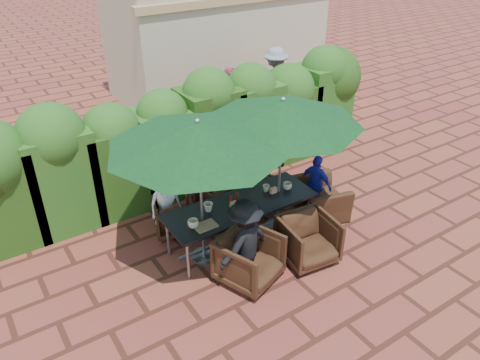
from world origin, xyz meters
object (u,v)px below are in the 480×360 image
dining_table (241,208)px  chair_far_mid (215,194)px  umbrella_right (283,112)px  chair_far_left (174,214)px  chair_far_right (248,187)px  chair_near_right (308,238)px  chair_end_right (320,194)px  umbrella_left (198,135)px  chair_near_left (249,257)px

dining_table → chair_far_mid: (0.10, 1.01, -0.31)m
chair_far_mid → umbrella_right: bearing=110.5°
chair_far_left → chair_far_mid: (0.92, 0.13, 0.02)m
umbrella_right → chair_far_right: umbrella_right is taller
dining_table → chair_far_mid: size_ratio=3.51×
chair_far_left → chair_far_right: chair_far_right is taller
chair_far_left → chair_far_right: bearing=-161.9°
chair_near_right → chair_end_right: 1.36m
chair_far_right → chair_near_right: 1.89m
chair_far_mid → chair_end_right: (1.57, -1.12, 0.06)m
umbrella_right → chair_far_right: (-0.02, 0.91, -1.83)m
umbrella_left → chair_far_left: 2.08m
chair_far_mid → chair_far_right: chair_far_right is taller
umbrella_right → dining_table: bearing=177.9°
umbrella_left → umbrella_right: bearing=0.2°
chair_far_left → chair_near_left: (0.39, -1.76, 0.08)m
dining_table → chair_near_left: size_ratio=3.02×
chair_far_left → chair_end_right: bearing=176.3°
chair_near_left → chair_far_right: bearing=35.9°
umbrella_right → chair_far_right: 2.05m
chair_far_right → chair_near_right: bearing=90.3°
chair_far_right → chair_end_right: bearing=136.6°
umbrella_right → chair_near_right: size_ratio=3.06×
chair_far_mid → chair_near_left: 1.96m
dining_table → chair_near_left: bearing=-116.1°
chair_far_left → chair_far_mid: size_ratio=0.93×
chair_far_right → chair_end_right: size_ratio=0.77×
umbrella_right → chair_end_right: 2.00m
umbrella_left → chair_end_right: bearing=-1.9°
umbrella_right → chair_far_left: umbrella_right is taller
umbrella_left → chair_near_right: umbrella_left is taller
umbrella_left → dining_table: bearing=2.5°
chair_near_right → chair_far_mid: bearing=111.8°
chair_near_right → chair_end_right: bearing=47.5°
dining_table → chair_near_right: chair_near_right is taller
chair_far_left → chair_end_right: chair_end_right is taller
dining_table → umbrella_left: (-0.75, -0.03, 1.54)m
chair_end_right → chair_near_right: bearing=145.4°
chair_near_left → chair_near_right: size_ratio=1.02×
chair_far_left → chair_far_right: (1.57, 0.00, 0.04)m
umbrella_right → chair_far_mid: (-0.67, 1.04, -1.84)m
chair_far_left → chair_near_left: 1.81m
dining_table → chair_far_right: (0.75, 0.88, -0.30)m
chair_near_left → chair_near_right: (1.06, -0.12, -0.01)m
dining_table → chair_end_right: size_ratio=2.63×
chair_far_mid → chair_far_right: size_ratio=0.97×
dining_table → chair_end_right: chair_end_right is taller
dining_table → chair_near_left: (-0.43, -0.88, -0.25)m
umbrella_right → chair_end_right: size_ratio=2.61×
chair_end_right → dining_table: bearing=100.9°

